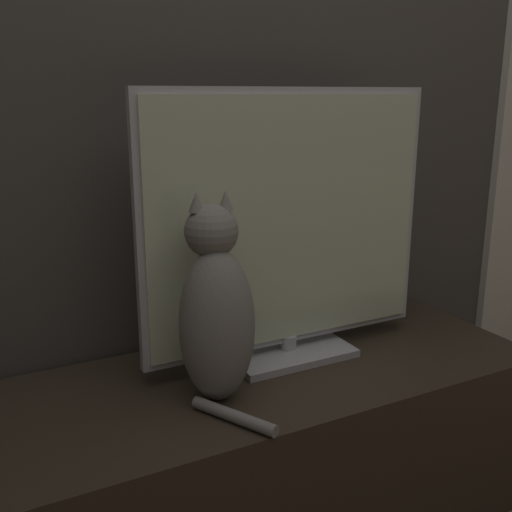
# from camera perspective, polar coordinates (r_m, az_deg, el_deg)

# --- Properties ---
(wall_back) EXTENTS (4.80, 0.05, 2.60)m
(wall_back) POSITION_cam_1_polar(r_m,az_deg,el_deg) (1.71, -5.73, 19.25)
(wall_back) COLOR #47423D
(wall_back) RESTS_ON ground_plane
(tv_stand) EXTENTS (1.56, 0.56, 0.47)m
(tv_stand) POSITION_cam_1_polar(r_m,az_deg,el_deg) (1.70, -0.40, -18.49)
(tv_stand) COLOR #33281E
(tv_stand) RESTS_ON ground_plane
(tv) EXTENTS (0.83, 0.20, 0.72)m
(tv) POSITION_cam_1_polar(r_m,az_deg,el_deg) (1.58, 3.21, 2.44)
(tv) COLOR #B7B7BC
(tv) RESTS_ON tv_stand
(cat) EXTENTS (0.20, 0.32, 0.49)m
(cat) POSITION_cam_1_polar(r_m,az_deg,el_deg) (1.39, -3.84, -5.47)
(cat) COLOR gray
(cat) RESTS_ON tv_stand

